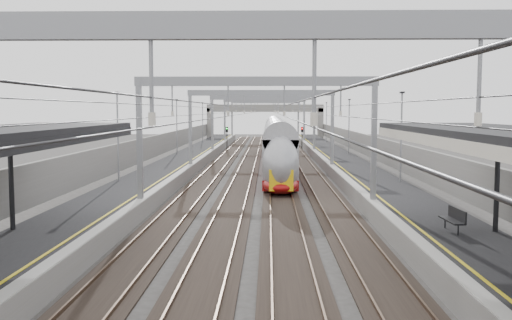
{
  "coord_description": "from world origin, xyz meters",
  "views": [
    {
      "loc": [
        0.66,
        -8.54,
        5.81
      ],
      "look_at": [
        0.0,
        21.55,
        3.18
      ],
      "focal_mm": 40.0,
      "sensor_mm": 36.0,
      "label": 1
    }
  ],
  "objects_px": {
    "train": "(277,148)",
    "bench": "(454,218)",
    "overbridge": "(265,113)",
    "signal_green": "(227,134)"
  },
  "relations": [
    {
      "from": "train",
      "to": "bench",
      "type": "xyz_separation_m",
      "value": [
        6.56,
        -35.98,
        -0.42
      ]
    },
    {
      "from": "overbridge",
      "to": "train",
      "type": "relative_size",
      "value": 0.48
    },
    {
      "from": "overbridge",
      "to": "bench",
      "type": "distance_m",
      "value": 86.48
    },
    {
      "from": "train",
      "to": "signal_green",
      "type": "distance_m",
      "value": 22.66
    },
    {
      "from": "overbridge",
      "to": "train",
      "type": "distance_m",
      "value": 50.17
    },
    {
      "from": "overbridge",
      "to": "signal_green",
      "type": "distance_m",
      "value": 29.01
    },
    {
      "from": "overbridge",
      "to": "bench",
      "type": "height_order",
      "value": "overbridge"
    },
    {
      "from": "train",
      "to": "signal_green",
      "type": "bearing_deg",
      "value": 107.2
    },
    {
      "from": "bench",
      "to": "signal_green",
      "type": "distance_m",
      "value": 59.14
    },
    {
      "from": "overbridge",
      "to": "bench",
      "type": "bearing_deg",
      "value": -84.64
    }
  ]
}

